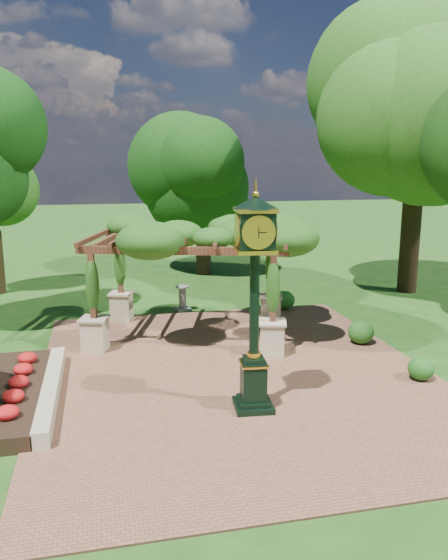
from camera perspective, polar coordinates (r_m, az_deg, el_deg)
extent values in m
plane|color=#1E4714|center=(13.58, 2.35, -11.35)|extent=(120.00, 120.00, 0.00)
cube|color=brown|center=(14.46, 1.32, -9.72)|extent=(10.00, 12.00, 0.04)
cube|color=#C6B793|center=(13.63, -17.62, -10.94)|extent=(0.35, 5.00, 0.40)
cube|color=red|center=(13.76, -21.42, -11.10)|extent=(1.50, 5.00, 0.36)
cube|color=black|center=(12.54, 3.06, -12.94)|extent=(0.92, 0.92, 0.13)
cube|color=black|center=(12.31, 3.09, -10.54)|extent=(0.57, 0.57, 0.95)
cube|color=gold|center=(12.15, 3.11, -8.71)|extent=(0.64, 0.64, 0.04)
cylinder|color=black|center=(11.73, 3.19, -2.46)|extent=(0.23, 0.23, 2.42)
cube|color=black|center=(11.43, 3.29, 5.22)|extent=(0.80, 0.80, 0.74)
cylinder|color=beige|center=(11.06, 3.64, 4.98)|extent=(0.63, 0.09, 0.63)
cone|color=black|center=(11.37, 3.32, 8.12)|extent=(1.03, 1.03, 0.26)
sphere|color=gold|center=(11.36, 3.33, 8.91)|extent=(0.15, 0.15, 0.15)
cube|color=beige|center=(16.39, -13.34, -5.57)|extent=(0.83, 0.83, 0.93)
cube|color=brown|center=(16.01, -13.60, -0.57)|extent=(0.20, 0.20, 1.91)
cube|color=beige|center=(15.69, 5.05, -6.10)|extent=(0.83, 0.83, 0.93)
cube|color=brown|center=(15.29, 5.15, -0.87)|extent=(0.20, 0.20, 1.91)
cube|color=beige|center=(19.24, -10.66, -2.78)|extent=(0.83, 0.83, 0.93)
cube|color=brown|center=(18.92, -10.84, 1.52)|extent=(0.20, 0.20, 1.91)
cube|color=beige|center=(18.64, 4.87, -3.09)|extent=(0.83, 0.83, 0.93)
cube|color=brown|center=(18.31, 4.96, 1.34)|extent=(0.20, 0.20, 1.91)
cube|color=brown|center=(15.24, -4.51, 3.07)|extent=(5.77, 1.83, 0.23)
cube|color=brown|center=(18.27, -3.11, 4.63)|extent=(5.77, 1.83, 0.23)
ellipsoid|color=#234F16|center=(16.71, -3.76, 4.86)|extent=(6.78, 5.25, 1.03)
cube|color=gray|center=(20.38, -4.34, -3.07)|extent=(0.62, 0.62, 0.09)
cylinder|color=gray|center=(20.27, -4.36, -1.92)|extent=(0.31, 0.31, 0.84)
cylinder|color=gray|center=(20.17, -4.38, -0.71)|extent=(0.58, 0.58, 0.05)
ellipsoid|color=#1E5719|center=(14.78, 19.89, -8.69)|extent=(0.81, 0.81, 0.59)
ellipsoid|color=#205317|center=(17.06, 14.12, -5.31)|extent=(0.97, 0.97, 0.69)
ellipsoid|color=#276C1F|center=(20.43, 6.35, -2.09)|extent=(0.95, 0.95, 0.69)
cylinder|color=#372416|center=(26.72, -2.16, 3.71)|extent=(0.72, 0.72, 2.88)
ellipsoid|color=#12380E|center=(26.42, -2.23, 11.69)|extent=(4.70, 4.70, 4.54)
cylinder|color=black|center=(24.23, 18.83, 3.64)|extent=(0.81, 0.81, 4.12)
ellipsoid|color=#2A5919|center=(24.07, 19.74, 16.25)|extent=(6.10, 6.10, 6.51)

